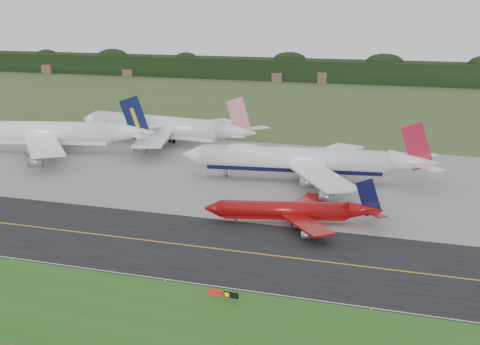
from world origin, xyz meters
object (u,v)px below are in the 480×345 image
jet_ba_747 (303,160)px  taxiway_sign (223,294)px  jet_navy_gold (45,133)px  jet_red_737 (294,211)px  jet_star_tail (165,127)px

jet_ba_747 → taxiway_sign: size_ratio=13.34×
jet_ba_747 → jet_navy_gold: jet_navy_gold is taller
jet_ba_747 → jet_red_737: bearing=-79.6°
jet_ba_747 → jet_navy_gold: 80.77m
jet_red_737 → jet_navy_gold: (-86.29, 41.64, 3.00)m
jet_red_737 → jet_ba_747: bearing=100.4°
jet_red_737 → taxiway_sign: bearing=-91.4°
taxiway_sign → jet_red_737: bearing=88.6°
jet_red_737 → jet_navy_gold: bearing=154.2°
jet_red_737 → jet_star_tail: (-57.19, 62.76, 2.92)m
jet_red_737 → jet_star_tail: jet_star_tail is taller
jet_ba_747 → jet_red_737: jet_ba_747 is taller
jet_red_737 → jet_star_tail: size_ratio=0.55×
jet_star_tail → taxiway_sign: 115.89m
jet_ba_747 → jet_star_tail: size_ratio=1.00×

